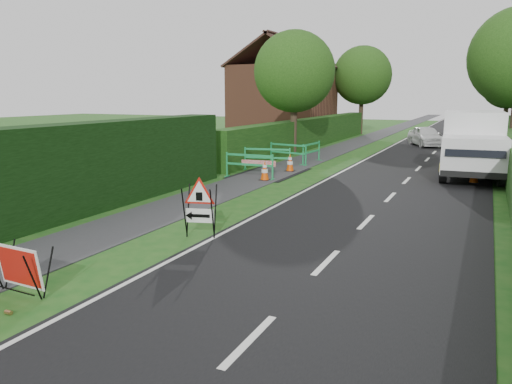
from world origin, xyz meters
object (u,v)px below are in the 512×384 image
(red_rect_sign, at_px, (19,268))
(hatchback_car, at_px, (426,136))
(triangle_sign, at_px, (198,203))
(works_van, at_px, (473,143))

(red_rect_sign, relative_size, hatchback_car, 0.27)
(triangle_sign, xyz_separation_m, works_van, (5.37, 12.17, 0.54))
(red_rect_sign, distance_m, triangle_sign, 4.21)
(triangle_sign, bearing_deg, red_rect_sign, -118.65)
(works_van, relative_size, hatchback_car, 1.54)
(triangle_sign, relative_size, hatchback_car, 0.32)
(triangle_sign, relative_size, works_van, 0.21)
(red_rect_sign, xyz_separation_m, triangle_sign, (0.92, 4.09, 0.36))
(works_van, bearing_deg, hatchback_car, 101.22)
(red_rect_sign, bearing_deg, works_van, 71.61)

